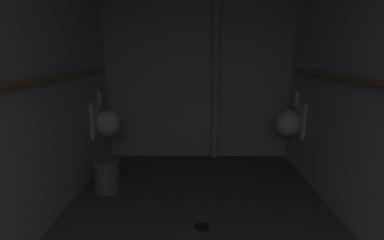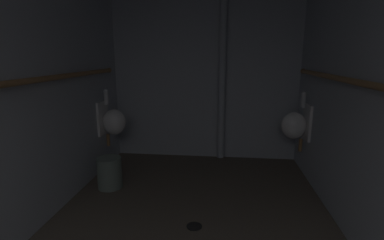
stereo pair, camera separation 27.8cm
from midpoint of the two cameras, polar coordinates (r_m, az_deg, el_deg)
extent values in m
cube|color=#AEB5BE|center=(2.47, -35.67, 4.73)|extent=(0.06, 4.41, 2.50)
cube|color=#AEB5BE|center=(4.15, -0.71, 9.47)|extent=(2.75, 0.06, 2.50)
ellipsoid|color=white|center=(3.85, -18.27, -0.66)|extent=(0.30, 0.26, 0.34)
cube|color=white|center=(3.89, -20.48, 0.08)|extent=(0.03, 0.30, 0.44)
cylinder|color=silver|center=(3.83, -19.87, 3.87)|extent=(0.06, 0.06, 0.16)
sphere|color=silver|center=(3.81, -19.97, 5.13)|extent=(0.06, 0.06, 0.06)
cylinder|color=#9E7042|center=(3.95, -19.39, -4.18)|extent=(0.04, 0.04, 0.16)
ellipsoid|color=white|center=(3.82, 16.50, -0.64)|extent=(0.30, 0.26, 0.34)
cube|color=white|center=(3.85, 18.77, 0.08)|extent=(0.03, 0.30, 0.44)
cylinder|color=silver|center=(3.79, 18.11, 3.92)|extent=(0.06, 0.06, 0.16)
sphere|color=silver|center=(3.78, 18.20, 5.19)|extent=(0.06, 0.06, 0.06)
cylinder|color=#9E7042|center=(3.91, 17.68, -4.20)|extent=(0.04, 0.04, 0.16)
cylinder|color=#9E7042|center=(2.40, -34.36, 5.85)|extent=(0.05, 3.57, 0.05)
sphere|color=#9E7042|center=(3.99, -19.51, 9.27)|extent=(0.06, 0.06, 0.06)
sphere|color=#9E7042|center=(3.95, 17.90, 9.36)|extent=(0.06, 0.06, 0.06)
cylinder|color=#AEB5BE|center=(4.04, 2.72, 9.36)|extent=(0.10, 0.10, 2.45)
cylinder|color=black|center=(2.72, -1.09, -20.34)|extent=(0.14, 0.14, 0.01)
cylinder|color=slate|center=(3.43, -18.71, -10.45)|extent=(0.28, 0.28, 0.36)
camera|label=1|loc=(0.14, -89.00, 0.23)|focal=26.89mm
camera|label=2|loc=(0.14, 91.00, -0.23)|focal=26.89mm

